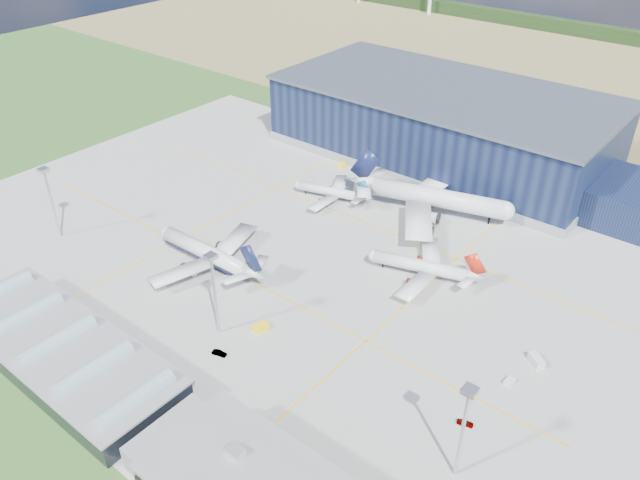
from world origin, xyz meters
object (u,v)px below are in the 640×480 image
Objects in this scene: gse_cart_a at (509,382)px; gse_tug_b at (191,251)px; airliner_regional at (329,187)px; gse_tug_a at (261,327)px; airliner_navy at (205,245)px; car_b at (219,353)px; hangar at (449,127)px; gse_tug_c at (342,165)px; light_mast_east at (465,419)px; gse_van_b at (536,360)px; airliner_red at (420,260)px; light_mast_center at (214,281)px; car_a at (465,423)px; airliner_widebody at (437,189)px; light_mast_west at (49,192)px; gse_van_c at (246,418)px.

gse_tug_b is at bearing -169.66° from gse_cart_a.
airliner_regional is 69.10m from gse_tug_a.
airliner_navy is 11.08× the size of car_b.
hangar is 44.13× the size of gse_tug_c.
airliner_regional reaches higher than gse_cart_a.
gse_cart_a is (-2.01, 28.61, -14.85)m from light_mast_east.
gse_cart_a is at bearing 137.89° from airliner_regional.
gse_van_b is at bearing 82.79° from gse_cart_a.
gse_tug_b is at bearing 40.31° from car_b.
airliner_regional is (-46.65, 18.99, -0.81)m from airliner_red.
light_mast_center is 31.29m from airliner_navy.
hangar is at bearing 106.49° from gse_tug_b.
airliner_regional is 10.57× the size of gse_cart_a.
airliner_regional is at bearing 36.47° from car_a.
car_b is at bearing 164.24° from gse_van_b.
car_b is (-58.96, -5.65, -14.83)m from light_mast_east.
hangar reaches higher than gse_tug_a.
light_mast_east is at bearing 124.96° from airliner_regional.
light_mast_center reaches higher than airliner_navy.
light_mast_east is at bearing 2.39° from gse_tug_a.
gse_tug_c is (-32.10, 92.00, -14.71)m from light_mast_center.
hangar is at bearing -11.18° from car_b.
airliner_widebody is at bearing 16.19° from car_a.
light_mast_center is 5.13× the size of gse_van_b.
hangar is at bearing -83.17° from airliner_red.
car_b is at bearing -174.52° from light_mast_east.
gse_van_b is at bearing 144.72° from airliner_red.
light_mast_west is 44.87m from gse_tug_b.
gse_tug_a reaches higher than car_a.
gse_cart_a is at bearing 94.02° from light_mast_east.
light_mast_east is 6.68× the size of car_a.
hangar is 144.83m from gse_van_c.
airliner_red is 12.43× the size of gse_cart_a.
gse_tug_c is (-8.10, 74.00, -5.84)m from airliner_navy.
airliner_widebody is 17.01× the size of gse_tug_b.
gse_tug_a is (7.39, 6.98, -14.62)m from light_mast_center.
airliner_navy reaches higher than gse_tug_c.
airliner_navy is 33.76m from gse_tug_a.
airliner_red is (33.12, -73.79, -6.20)m from hangar.
airliner_red is at bearing -82.80° from airliner_widebody.
airliner_red is at bearing 63.05° from light_mast_center.
airliner_red reaches higher than car_a.
light_mast_east is 0.42× the size of airliner_widebody.
gse_cart_a is 114.28m from gse_tug_c.
gse_van_c is (45.80, -86.00, -3.37)m from airliner_regional.
airliner_red reaches higher than gse_tug_b.
light_mast_east is 99.58m from airliner_widebody.
gse_tug_c is (-58.04, 40.99, -4.70)m from airliner_red.
hangar is 6.30× the size of light_mast_west.
gse_van_c reaches higher than gse_van_b.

